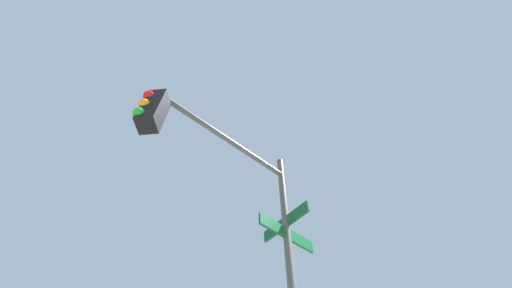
{
  "coord_description": "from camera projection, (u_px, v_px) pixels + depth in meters",
  "views": [
    {
      "loc": [
        -7.15,
        -3.21,
        1.29
      ],
      "look_at": [
        -6.9,
        -5.75,
        4.74
      ],
      "focal_mm": 22.26,
      "sensor_mm": 36.0,
      "label": 1
    }
  ],
  "objects": [
    {
      "name": "traffic_signal_near",
      "position": [
        227.0,
        204.0,
        4.34
      ],
      "size": [
        2.37,
        2.44,
        6.1
      ],
      "color": "#474C47",
      "rests_on": "ground_plane"
    }
  ]
}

